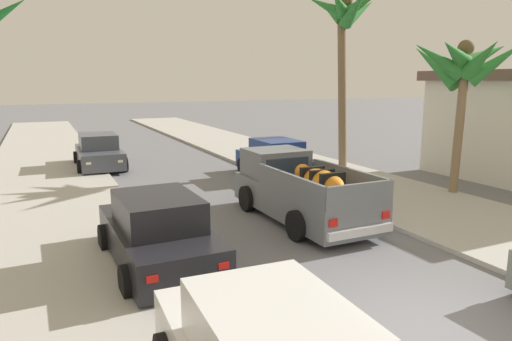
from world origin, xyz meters
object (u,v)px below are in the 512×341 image
(palm_tree_right_fore, at_px, (345,22))
(car_right_mid, at_px, (99,152))
(palm_tree_left_mid, at_px, (463,64))
(pickup_truck, at_px, (299,191))
(car_left_near, at_px, (158,233))
(car_left_mid, at_px, (276,160))

(palm_tree_right_fore, bearing_deg, car_right_mid, 155.69)
(car_right_mid, height_order, palm_tree_left_mid, palm_tree_left_mid)
(palm_tree_right_fore, bearing_deg, pickup_truck, -133.22)
(car_right_mid, bearing_deg, car_left_near, -91.05)
(pickup_truck, distance_m, car_left_mid, 5.79)
(car_left_near, relative_size, palm_tree_left_mid, 0.82)
(car_left_near, distance_m, car_left_mid, 9.59)
(pickup_truck, height_order, palm_tree_left_mid, palm_tree_left_mid)
(pickup_truck, bearing_deg, palm_tree_right_fore, 46.78)
(car_left_near, relative_size, palm_tree_right_fore, 0.57)
(pickup_truck, xyz_separation_m, car_right_mid, (-4.18, 10.45, -0.10))
(car_left_mid, xyz_separation_m, palm_tree_right_fore, (3.59, 0.60, 5.58))
(pickup_truck, height_order, car_left_near, pickup_truck)
(palm_tree_left_mid, bearing_deg, palm_tree_right_fore, 94.78)
(car_left_near, relative_size, car_left_mid, 1.00)
(palm_tree_left_mid, bearing_deg, car_left_near, -170.25)
(car_left_near, xyz_separation_m, car_left_mid, (6.46, 7.09, 0.00))
(car_left_mid, distance_m, palm_tree_left_mid, 7.60)
(car_right_mid, bearing_deg, palm_tree_right_fore, -24.31)
(car_left_mid, bearing_deg, pickup_truck, -110.84)
(pickup_truck, bearing_deg, car_left_mid, 69.16)
(pickup_truck, relative_size, palm_tree_left_mid, 1.00)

